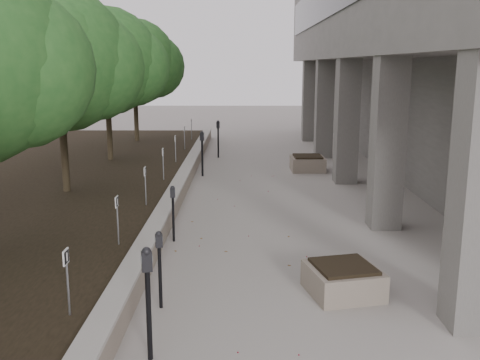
{
  "coord_description": "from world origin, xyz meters",
  "views": [
    {
      "loc": [
        0.05,
        -6.39,
        3.8
      ],
      "look_at": [
        -0.03,
        6.85,
        0.96
      ],
      "focal_mm": 40.31,
      "sensor_mm": 36.0,
      "label": 1
    }
  ],
  "objects_px": {
    "crabapple_tree_5": "(135,80)",
    "parking_meter_1": "(160,270)",
    "parking_meter_2": "(148,304)",
    "planter_front": "(343,279)",
    "parking_meter_4": "(202,154)",
    "crabapple_tree_3": "(60,91)",
    "parking_meter_3": "(173,214)",
    "crabapple_tree_4": "(107,84)",
    "parking_meter_5": "(218,139)",
    "planter_back": "(307,163)"
  },
  "relations": [
    {
      "from": "planter_front",
      "to": "crabapple_tree_5",
      "type": "bearing_deg",
      "value": 112.39
    },
    {
      "from": "parking_meter_2",
      "to": "planter_back",
      "type": "height_order",
      "value": "parking_meter_2"
    },
    {
      "from": "parking_meter_1",
      "to": "planter_front",
      "type": "xyz_separation_m",
      "value": [
        3.0,
        0.55,
        -0.38
      ]
    },
    {
      "from": "parking_meter_1",
      "to": "parking_meter_5",
      "type": "bearing_deg",
      "value": 71.52
    },
    {
      "from": "parking_meter_2",
      "to": "planter_front",
      "type": "relative_size",
      "value": 1.39
    },
    {
      "from": "parking_meter_1",
      "to": "crabapple_tree_4",
      "type": "bearing_deg",
      "value": 89.85
    },
    {
      "from": "crabapple_tree_5",
      "to": "planter_back",
      "type": "xyz_separation_m",
      "value": [
        7.21,
        -5.0,
        -2.84
      ]
    },
    {
      "from": "crabapple_tree_5",
      "to": "parking_meter_5",
      "type": "xyz_separation_m",
      "value": [
        3.81,
        -2.2,
        -2.34
      ]
    },
    {
      "from": "crabapple_tree_5",
      "to": "crabapple_tree_3",
      "type": "bearing_deg",
      "value": -90.0
    },
    {
      "from": "crabapple_tree_5",
      "to": "parking_meter_1",
      "type": "xyz_separation_m",
      "value": [
        3.54,
        -16.42,
        -2.48
      ]
    },
    {
      "from": "parking_meter_1",
      "to": "parking_meter_2",
      "type": "xyz_separation_m",
      "value": [
        0.09,
        -1.54,
        0.14
      ]
    },
    {
      "from": "parking_meter_1",
      "to": "crabapple_tree_5",
      "type": "bearing_deg",
      "value": 84.79
    },
    {
      "from": "parking_meter_3",
      "to": "planter_back",
      "type": "distance_m",
      "value": 9.0
    },
    {
      "from": "parking_meter_3",
      "to": "parking_meter_4",
      "type": "bearing_deg",
      "value": 84.36
    },
    {
      "from": "planter_front",
      "to": "planter_back",
      "type": "xyz_separation_m",
      "value": [
        0.67,
        10.87,
        0.02
      ]
    },
    {
      "from": "parking_meter_5",
      "to": "planter_front",
      "type": "relative_size",
      "value": 1.39
    },
    {
      "from": "parking_meter_4",
      "to": "planter_back",
      "type": "height_order",
      "value": "parking_meter_4"
    },
    {
      "from": "crabapple_tree_4",
      "to": "parking_meter_5",
      "type": "bearing_deg",
      "value": 36.27
    },
    {
      "from": "parking_meter_2",
      "to": "parking_meter_4",
      "type": "height_order",
      "value": "parking_meter_4"
    },
    {
      "from": "parking_meter_3",
      "to": "planter_front",
      "type": "height_order",
      "value": "parking_meter_3"
    },
    {
      "from": "planter_front",
      "to": "planter_back",
      "type": "height_order",
      "value": "planter_back"
    },
    {
      "from": "parking_meter_4",
      "to": "planter_back",
      "type": "distance_m",
      "value": 3.95
    },
    {
      "from": "parking_meter_3",
      "to": "parking_meter_2",
      "type": "bearing_deg",
      "value": -91.22
    },
    {
      "from": "crabapple_tree_5",
      "to": "parking_meter_1",
      "type": "relative_size",
      "value": 4.26
    },
    {
      "from": "crabapple_tree_5",
      "to": "parking_meter_1",
      "type": "height_order",
      "value": "crabapple_tree_5"
    },
    {
      "from": "crabapple_tree_3",
      "to": "crabapple_tree_4",
      "type": "height_order",
      "value": "same"
    },
    {
      "from": "crabapple_tree_3",
      "to": "parking_meter_2",
      "type": "xyz_separation_m",
      "value": [
        3.63,
        -7.96,
        -2.34
      ]
    },
    {
      "from": "parking_meter_5",
      "to": "planter_front",
      "type": "height_order",
      "value": "parking_meter_5"
    },
    {
      "from": "parking_meter_4",
      "to": "planter_front",
      "type": "relative_size",
      "value": 1.41
    },
    {
      "from": "parking_meter_2",
      "to": "planter_front",
      "type": "bearing_deg",
      "value": 19.21
    },
    {
      "from": "parking_meter_4",
      "to": "parking_meter_3",
      "type": "bearing_deg",
      "value": -80.5
    },
    {
      "from": "crabapple_tree_4",
      "to": "parking_meter_4",
      "type": "bearing_deg",
      "value": -16.86
    },
    {
      "from": "crabapple_tree_5",
      "to": "planter_front",
      "type": "relative_size",
      "value": 4.87
    },
    {
      "from": "parking_meter_5",
      "to": "parking_meter_3",
      "type": "bearing_deg",
      "value": -88.01
    },
    {
      "from": "parking_meter_2",
      "to": "crabapple_tree_5",
      "type": "bearing_deg",
      "value": 85.0
    },
    {
      "from": "parking_meter_4",
      "to": "crabapple_tree_3",
      "type": "bearing_deg",
      "value": -120.62
    },
    {
      "from": "parking_meter_3",
      "to": "planter_back",
      "type": "height_order",
      "value": "parking_meter_3"
    },
    {
      "from": "crabapple_tree_3",
      "to": "crabapple_tree_5",
      "type": "xyz_separation_m",
      "value": [
        0.0,
        10.0,
        0.0
      ]
    },
    {
      "from": "crabapple_tree_5",
      "to": "parking_meter_5",
      "type": "height_order",
      "value": "crabapple_tree_5"
    },
    {
      "from": "parking_meter_4",
      "to": "planter_front",
      "type": "xyz_separation_m",
      "value": [
        3.1,
        -9.83,
        -0.53
      ]
    },
    {
      "from": "crabapple_tree_3",
      "to": "parking_meter_3",
      "type": "distance_m",
      "value": 5.2
    },
    {
      "from": "crabapple_tree_3",
      "to": "planter_front",
      "type": "height_order",
      "value": "crabapple_tree_3"
    },
    {
      "from": "parking_meter_2",
      "to": "parking_meter_3",
      "type": "distance_m",
      "value": 4.85
    },
    {
      "from": "parking_meter_3",
      "to": "parking_meter_5",
      "type": "relative_size",
      "value": 0.8
    },
    {
      "from": "crabapple_tree_4",
      "to": "parking_meter_5",
      "type": "distance_m",
      "value": 5.28
    },
    {
      "from": "parking_meter_1",
      "to": "parking_meter_2",
      "type": "bearing_deg",
      "value": -104.03
    },
    {
      "from": "parking_meter_1",
      "to": "parking_meter_4",
      "type": "xyz_separation_m",
      "value": [
        -0.1,
        10.38,
        0.15
      ]
    },
    {
      "from": "planter_front",
      "to": "planter_back",
      "type": "relative_size",
      "value": 0.93
    },
    {
      "from": "crabapple_tree_4",
      "to": "parking_meter_4",
      "type": "height_order",
      "value": "crabapple_tree_4"
    },
    {
      "from": "parking_meter_3",
      "to": "parking_meter_1",
      "type": "bearing_deg",
      "value": -91.12
    }
  ]
}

